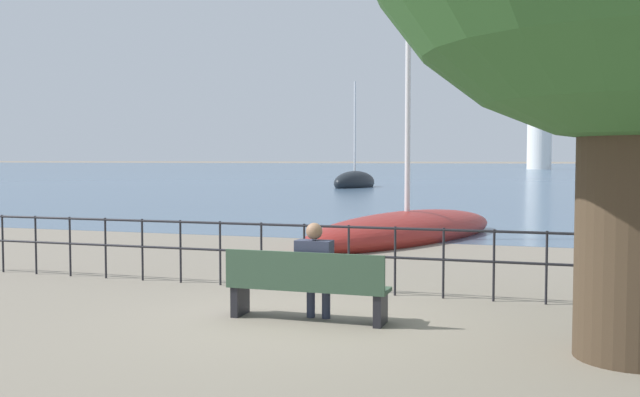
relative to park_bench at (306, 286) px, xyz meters
name	(u,v)px	position (x,y,z in m)	size (l,w,h in m)	color
ground_plane	(308,320)	(0.00, 0.07, -0.44)	(1000.00, 1000.00, 0.00)	gray
harbor_water	(535,168)	(0.00, 158.88, -0.44)	(600.00, 300.00, 0.01)	#47607A
park_bench	(306,286)	(0.00, 0.00, 0.00)	(2.10, 0.45, 0.90)	#334C38
seated_person_left	(315,267)	(0.09, 0.08, 0.25)	(0.47, 0.35, 1.26)	#2D3347
promenade_railing	(349,248)	(0.00, 2.01, 0.25)	(14.58, 0.04, 1.05)	black
sailboat_0	(355,182)	(-10.42, 41.18, -0.07)	(2.96, 5.51, 8.11)	black
sailboat_2	(407,231)	(-0.51, 9.45, -0.21)	(4.92, 8.36, 6.97)	maroon
harbor_lighthouse	(540,103)	(1.09, 137.10, 12.38)	(4.63, 4.63, 27.58)	white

